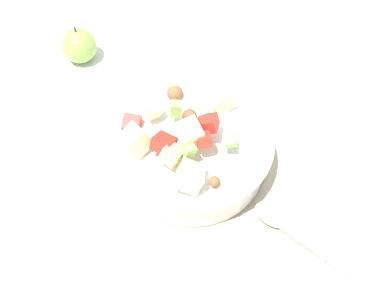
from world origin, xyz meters
name	(u,v)px	position (x,y,z in m)	size (l,w,h in m)	color
ground_plane	(203,166)	(0.00, 0.00, 0.00)	(2.40, 2.40, 0.00)	silver
placemat	(203,165)	(0.00, 0.00, 0.00)	(0.48, 0.35, 0.01)	tan
salad_bowl	(191,147)	(0.02, 0.01, 0.05)	(0.26, 0.26, 0.12)	white
serving_spoon	(302,237)	(-0.19, -0.03, 0.01)	(0.25, 0.08, 0.01)	#B7B7BC
whole_apple	(79,46)	(0.36, 0.03, 0.03)	(0.07, 0.07, 0.08)	#8CB74C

